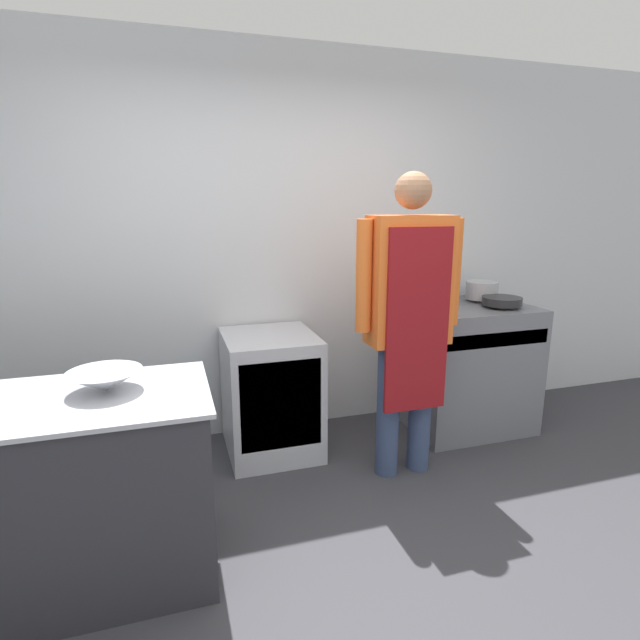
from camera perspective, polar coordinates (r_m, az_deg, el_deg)
ground_plane at (r=2.45m, az=5.79°, el=-29.42°), size 14.00×14.00×0.00m
wall_back at (r=3.57m, az=-5.37°, el=8.25°), size 8.00×0.05×2.70m
prep_counter at (r=2.53m, az=-26.52°, el=-17.27°), size 1.21×0.69×0.87m
stove at (r=3.90m, az=16.38°, el=-5.09°), size 0.87×0.69×0.95m
fridge_unit at (r=3.41m, az=-5.64°, el=-8.35°), size 0.60×0.65×0.81m
person_cook at (r=2.98m, az=10.13°, el=1.31°), size 0.67×0.24×1.83m
mixing_bowl at (r=2.35m, az=-23.35°, el=-6.41°), size 0.31×0.31×0.09m
stock_pot at (r=3.75m, az=13.48°, el=4.14°), size 0.26×0.26×0.27m
saute_pan at (r=3.78m, az=20.07°, el=2.07°), size 0.28×0.28×0.06m
sauce_pot at (r=3.96m, az=18.03°, el=3.26°), size 0.24×0.24×0.13m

